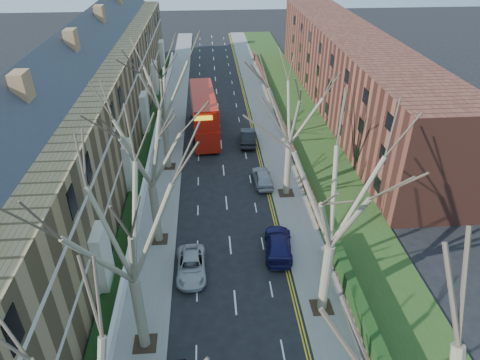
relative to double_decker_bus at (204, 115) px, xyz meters
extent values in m
cube|color=slate|center=(-4.12, 2.90, -2.41)|extent=(3.00, 102.00, 0.12)
cube|color=slate|center=(7.88, 2.90, -2.41)|extent=(3.00, 102.00, 0.12)
cube|color=olive|center=(-11.92, -5.10, 2.53)|extent=(9.00, 78.00, 10.00)
cube|color=#2F3239|center=(-11.92, -5.10, 8.53)|extent=(4.67, 78.00, 4.67)
cube|color=silver|center=(-7.47, -5.10, 1.03)|extent=(0.12, 78.00, 0.35)
cube|color=silver|center=(-7.47, -5.10, 4.53)|extent=(0.12, 78.00, 0.35)
cube|color=brown|center=(19.38, 6.90, 2.53)|extent=(8.00, 54.00, 10.00)
cube|color=brown|center=(9.58, 6.90, -1.90)|extent=(0.35, 54.00, 0.90)
cube|color=white|center=(-5.77, -5.10, -1.85)|extent=(0.30, 78.00, 1.00)
cube|color=#223E16|center=(12.38, 2.90, -2.32)|extent=(6.00, 102.00, 0.06)
cylinder|color=#6E654F|center=(-3.82, -30.10, 0.28)|extent=(0.64, 0.64, 5.25)
cube|color=#2D2116|center=(-3.82, -30.10, -2.33)|extent=(1.40, 1.40, 0.05)
cylinder|color=#6E654F|center=(-3.82, -20.10, 0.19)|extent=(0.64, 0.64, 5.07)
cube|color=#2D2116|center=(-3.82, -20.10, -2.33)|extent=(1.40, 1.40, 0.05)
cylinder|color=#6E654F|center=(-3.82, -8.10, 0.28)|extent=(0.60, 0.60, 5.25)
cube|color=#2D2116|center=(-3.82, -8.10, -2.33)|extent=(1.40, 1.40, 0.05)
cylinder|color=#6E654F|center=(7.58, -28.10, 0.28)|extent=(0.64, 0.64, 5.25)
cube|color=#2D2116|center=(7.58, -28.10, -2.33)|extent=(1.40, 1.40, 0.05)
cylinder|color=#6E654F|center=(7.58, -14.10, 0.19)|extent=(0.60, 0.60, 5.07)
cube|color=#2D2116|center=(7.58, -14.10, -2.33)|extent=(1.40, 1.40, 0.05)
cube|color=#A4160B|center=(0.00, 0.00, -0.91)|extent=(3.47, 12.18, 2.41)
cube|color=#A4160B|center=(0.00, 0.00, 1.38)|extent=(3.43, 11.57, 2.19)
cube|color=black|center=(0.00, 0.00, -0.42)|extent=(3.43, 11.22, 0.98)
cube|color=black|center=(0.00, 0.00, 1.49)|extent=(3.42, 10.98, 0.98)
imported|color=#ABACB0|center=(-1.12, -23.99, -1.83)|extent=(2.18, 4.60, 1.27)
imported|color=#18154C|center=(5.56, -22.13, -1.74)|extent=(2.59, 5.23, 1.46)
imported|color=#9EA0A7|center=(5.57, -12.02, -1.74)|extent=(1.92, 4.37, 1.46)
imported|color=black|center=(5.01, -3.06, -1.67)|extent=(2.07, 4.97, 1.60)
camera|label=1|loc=(0.62, -47.52, 19.70)|focal=32.00mm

